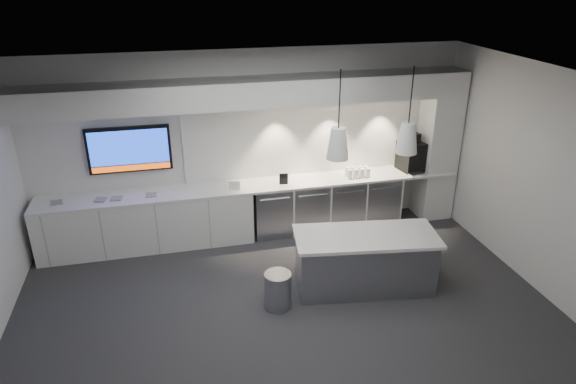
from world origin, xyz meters
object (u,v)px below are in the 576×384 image
object	(u,v)px
wall_tv	(129,149)
bin	(278,290)
coffee_machine	(411,155)
island	(365,261)

from	to	relation	value
wall_tv	bin	xyz separation A→B (m)	(1.81, -2.32, -1.31)
wall_tv	bin	world-z (taller)	wall_tv
coffee_machine	bin	bearing A→B (deg)	-153.17
island	coffee_machine	world-z (taller)	coffee_machine
island	coffee_machine	size ratio (longest dim) A/B	3.08
wall_tv	bin	bearing A→B (deg)	-52.04
bin	coffee_machine	bearing A→B (deg)	36.50
wall_tv	bin	distance (m)	3.22
coffee_machine	wall_tv	bearing A→B (deg)	167.25
island	bin	xyz separation A→B (m)	(-1.26, -0.17, -0.16)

